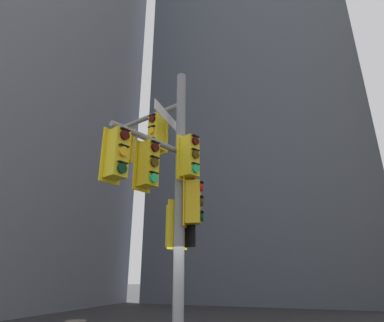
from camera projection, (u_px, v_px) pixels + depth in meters
building_mid_block at (257, 109)px, 33.47m from camera, size 16.95×16.95×37.55m
signal_pole_assembly at (163, 178)px, 7.44m from camera, size 2.90×2.86×7.03m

